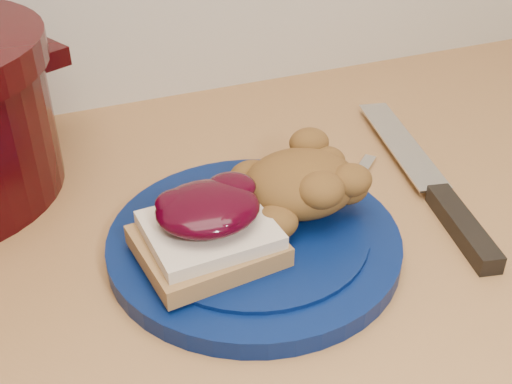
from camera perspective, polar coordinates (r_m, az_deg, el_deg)
name	(u,v)px	position (r m, az deg, el deg)	size (l,w,h in m)	color
plate	(254,242)	(0.60, -0.17, -4.46)	(0.27, 0.27, 0.02)	#041443
sandwich	(208,228)	(0.55, -4.29, -3.21)	(0.13, 0.11, 0.06)	olive
stuffing_mound	(301,183)	(0.61, 3.99, 0.79)	(0.11, 0.10, 0.06)	brown
chef_knife	(443,201)	(0.68, 16.32, -0.75)	(0.10, 0.33, 0.02)	black
butter_knife	(347,193)	(0.68, 8.05, -0.11)	(0.17, 0.01, 0.00)	silver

